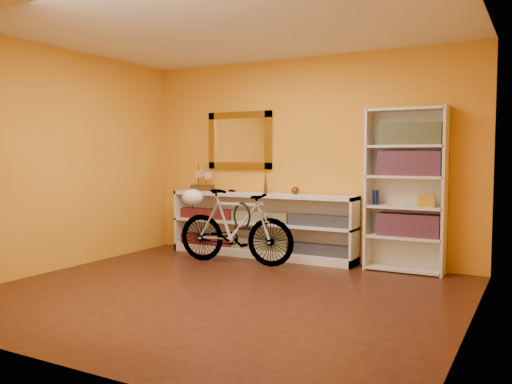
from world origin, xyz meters
The scene contains 24 objects.
floor centered at (0.00, 0.00, -0.01)m, with size 4.50×4.00×0.01m, color black.
ceiling centered at (0.00, 0.00, 2.60)m, with size 4.50×4.00×0.01m, color silver.
back_wall centered at (0.00, 2.00, 1.30)m, with size 4.50×0.01×2.60m, color orange.
left_wall centered at (-2.25, 0.00, 1.30)m, with size 0.01×4.00×2.60m, color orange.
right_wall centered at (2.25, 0.00, 1.30)m, with size 0.01×4.00×2.60m, color orange.
gilt_mirror centered at (-0.95, 1.97, 1.55)m, with size 0.98×0.06×0.78m, color olive.
wall_socket centered at (0.90, 1.99, 0.25)m, with size 0.09×0.01×0.09m, color silver.
console_unit centered at (-0.54, 1.81, 0.42)m, with size 2.60×0.35×0.85m, color silver, non-canonical shape.
cd_row_lower centered at (-0.54, 1.79, 0.17)m, with size 2.50×0.13×0.14m, color black.
cd_row_upper centered at (-0.54, 1.79, 0.54)m, with size 2.50×0.13×0.14m, color navy.
model_ship centered at (-1.47, 1.81, 1.05)m, with size 0.33×0.12×0.39m, color #3A2610, non-canonical shape.
toy_car centered at (-0.98, 1.81, 0.85)m, with size 0.00×0.00×0.00m, color black.
bronze_ornament centered at (-0.47, 1.81, 1.01)m, with size 0.06×0.06×0.33m, color #50311B.
decorative_orb centered at (-0.04, 1.81, 0.90)m, with size 0.10×0.10×0.10m, color #50311B.
bookcase centered at (1.34, 1.84, 0.95)m, with size 0.90×0.30×1.90m, color silver, non-canonical shape.
book_row_a centered at (1.39, 1.84, 0.55)m, with size 0.70×0.22×0.26m, color maroon.
book_row_b centered at (1.39, 1.84, 1.25)m, with size 0.70×0.22×0.28m, color maroon.
book_row_c centered at (1.39, 1.84, 1.59)m, with size 0.70×0.22×0.25m, color #184454.
travel_mug centered at (1.00, 1.82, 0.85)m, with size 0.08×0.08×0.17m, color navy.
red_tin centered at (1.14, 1.87, 1.57)m, with size 0.16×0.16×0.20m, color maroon.
yellow_bag centered at (1.59, 1.80, 0.83)m, with size 0.18×0.12×0.14m, color gold.
bicycle centered at (-0.61, 1.27, 0.46)m, with size 1.57×0.41×0.92m, color silver.
helmet centered at (-1.20, 1.21, 0.81)m, with size 0.28×0.26×0.21m, color white.
u_lock centered at (-0.51, 1.28, 0.60)m, with size 0.24×0.24×0.03m, color black.
Camera 1 is at (2.73, -4.29, 1.35)m, focal length 37.01 mm.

